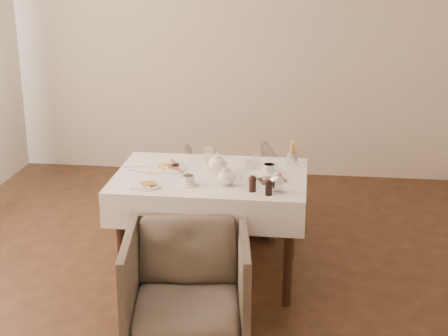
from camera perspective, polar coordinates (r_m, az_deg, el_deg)
table at (r=4.63m, az=-1.11°, el=-1.92°), size 1.28×0.88×0.75m
armchair_near at (r=4.06m, az=-3.08°, el=-9.71°), size 0.81×0.83×0.67m
armchair_far at (r=5.53m, az=0.64°, el=-1.88°), size 0.87×0.88×0.65m
breakfast_plate at (r=4.73m, az=-4.70°, el=0.08°), size 0.26×0.26×0.03m
side_plate at (r=4.39m, az=-6.58°, el=-1.48°), size 0.19×0.18×0.02m
teapot_centre at (r=4.61m, az=-0.55°, el=0.45°), size 0.20×0.17×0.14m
teapot_front at (r=4.38m, az=0.19°, el=-0.64°), size 0.18×0.16×0.13m
creamer at (r=4.72m, az=1.97°, el=0.44°), size 0.08×0.08×0.07m
teacup_near at (r=4.40m, az=-2.98°, el=-1.06°), size 0.13×0.13×0.06m
teacup_far at (r=4.63m, az=3.77°, el=-0.08°), size 0.13×0.13×0.06m
glass_left at (r=4.87m, az=-1.31°, el=1.17°), size 0.08×0.08×0.09m
glass_mid at (r=4.47m, az=1.17°, el=-0.46°), size 0.07×0.07×0.09m
glass_right at (r=4.81m, az=2.58°, el=0.89°), size 0.07×0.07×0.09m
condiment_board at (r=4.47m, az=3.99°, el=-0.94°), size 0.19×0.17×0.04m
pepper_mill_left at (r=4.27m, az=2.38°, el=-1.28°), size 0.07×0.07×0.11m
pepper_mill_right at (r=4.22m, az=3.73°, el=-1.60°), size 0.05×0.05×0.10m
silver_pot at (r=4.28m, az=4.38°, el=-1.14°), size 0.12×0.10×0.13m
fries_cup at (r=4.81m, az=5.71°, el=1.15°), size 0.08×0.08×0.17m
cutlery_fork at (r=4.78m, az=-7.22°, el=0.09°), size 0.19×0.06×0.00m
cutlery_knife at (r=4.67m, az=-6.92°, el=-0.33°), size 0.20×0.08×0.00m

